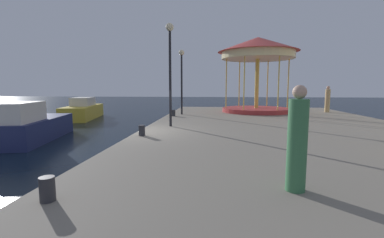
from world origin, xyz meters
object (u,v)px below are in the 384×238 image
person_far_corner (327,100)px  bollard_center (47,189)px  person_mid_promenade (297,142)px  bollard_south (173,113)px  carousel (258,56)px  motorboat_navy (33,126)px  lamp_post_near_edge (170,57)px  bollard_north (142,130)px  motorboat_yellow (83,110)px  lamp_post_mid_promenade (182,70)px

person_far_corner → bollard_center: bearing=-123.4°
person_mid_promenade → bollard_south: bearing=109.3°
bollard_center → person_far_corner: bearing=56.6°
carousel → person_far_corner: 6.00m
motorboat_navy → bollard_south: (6.20, 4.49, 0.26)m
carousel → lamp_post_near_edge: (-5.04, -7.68, -0.86)m
bollard_north → person_mid_promenade: 6.56m
bollard_north → person_mid_promenade: size_ratio=0.21×
motorboat_yellow → bollard_south: (8.41, -4.62, 0.31)m
bollard_north → person_far_corner: person_far_corner is taller
bollard_south → person_mid_promenade: size_ratio=0.21×
bollard_north → bollard_south: bearing=89.2°
person_far_corner → motorboat_yellow: bearing=177.0°
bollard_south → carousel: bearing=30.9°
person_mid_promenade → lamp_post_near_edge: bearing=115.4°
bollard_center → bollard_south: bearing=90.1°
motorboat_yellow → lamp_post_mid_promenade: (8.79, -3.48, 3.03)m
bollard_north → person_mid_promenade: person_mid_promenade is taller
bollard_center → bollard_north: (-0.11, 5.81, 0.00)m
carousel → bollard_south: size_ratio=14.36×
motorboat_navy → lamp_post_near_edge: size_ratio=1.21×
motorboat_navy → lamp_post_mid_promenade: (6.58, 5.64, 2.98)m
motorboat_navy → lamp_post_mid_promenade: lamp_post_mid_promenade is taller
motorboat_navy → bollard_north: (6.10, -2.32, 0.26)m
bollard_north → person_mid_promenade: bearing=-49.8°
motorboat_yellow → carousel: size_ratio=1.05×
motorboat_yellow → carousel: (14.02, -1.26, 4.14)m
bollard_north → motorboat_yellow: bearing=126.0°
motorboat_navy → lamp_post_mid_promenade: size_ratio=1.33×
carousel → bollard_center: (-5.60, -15.98, -3.83)m
lamp_post_near_edge → bollard_center: lamp_post_near_edge is taller
bollard_center → person_mid_promenade: 4.24m
motorboat_navy → lamp_post_mid_promenade: bearing=40.6°
motorboat_yellow → bollard_south: bearing=-28.8°
carousel → bollard_center: size_ratio=14.36×
motorboat_yellow → person_mid_promenade: bearing=-52.7°
bollard_south → bollard_north: 6.81m
lamp_post_mid_promenade → person_far_corner: lamp_post_mid_promenade is taller
carousel → bollard_center: 17.36m
motorboat_navy → motorboat_yellow: (-2.21, 9.12, -0.05)m
motorboat_yellow → bollard_south: 9.60m
bollard_center → person_far_corner: person_far_corner is taller
motorboat_yellow → motorboat_navy: bearing=-76.4°
lamp_post_near_edge → bollard_south: size_ratio=11.70×
bollard_north → motorboat_navy: bearing=159.2°
carousel → bollard_north: size_ratio=14.36×
bollard_center → bollard_south: same height
bollard_north → person_far_corner: bearing=43.9°
lamp_post_near_edge → bollard_center: size_ratio=11.70×
person_mid_promenade → person_far_corner: 16.77m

